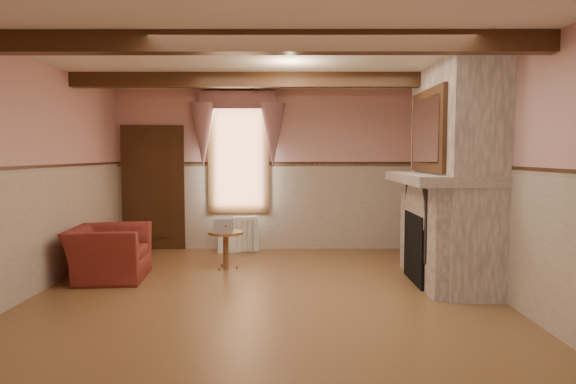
{
  "coord_description": "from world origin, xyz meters",
  "views": [
    {
      "loc": [
        0.29,
        -6.02,
        1.67
      ],
      "look_at": [
        0.27,
        0.8,
        1.17
      ],
      "focal_mm": 32.0,
      "sensor_mm": 36.0,
      "label": 1
    }
  ],
  "objects_px": {
    "radiator": "(237,234)",
    "mantel_clock": "(427,165)",
    "side_table": "(226,250)",
    "oil_lamp": "(431,162)",
    "armchair": "(109,253)",
    "bowl": "(438,170)"
  },
  "relations": [
    {
      "from": "mantel_clock",
      "to": "oil_lamp",
      "type": "height_order",
      "value": "oil_lamp"
    },
    {
      "from": "armchair",
      "to": "side_table",
      "type": "height_order",
      "value": "armchair"
    },
    {
      "from": "armchair",
      "to": "oil_lamp",
      "type": "bearing_deg",
      "value": -90.92
    },
    {
      "from": "armchair",
      "to": "mantel_clock",
      "type": "bearing_deg",
      "value": -88.68
    },
    {
      "from": "radiator",
      "to": "oil_lamp",
      "type": "bearing_deg",
      "value": -45.67
    },
    {
      "from": "side_table",
      "to": "radiator",
      "type": "xyz_separation_m",
      "value": [
        0.03,
        1.34,
        0.02
      ]
    },
    {
      "from": "mantel_clock",
      "to": "side_table",
      "type": "bearing_deg",
      "value": 177.46
    },
    {
      "from": "side_table",
      "to": "mantel_clock",
      "type": "distance_m",
      "value": 3.14
    },
    {
      "from": "radiator",
      "to": "mantel_clock",
      "type": "relative_size",
      "value": 2.92
    },
    {
      "from": "radiator",
      "to": "oil_lamp",
      "type": "xyz_separation_m",
      "value": [
        2.85,
        -1.64,
        1.26
      ]
    },
    {
      "from": "side_table",
      "to": "oil_lamp",
      "type": "xyz_separation_m",
      "value": [
        2.88,
        -0.3,
        1.29
      ]
    },
    {
      "from": "side_table",
      "to": "bowl",
      "type": "distance_m",
      "value": 3.18
    },
    {
      "from": "radiator",
      "to": "armchair",
      "type": "bearing_deg",
      "value": -143.76
    },
    {
      "from": "radiator",
      "to": "mantel_clock",
      "type": "bearing_deg",
      "value": -43.0
    },
    {
      "from": "armchair",
      "to": "side_table",
      "type": "bearing_deg",
      "value": -72.66
    },
    {
      "from": "radiator",
      "to": "oil_lamp",
      "type": "distance_m",
      "value": 3.52
    },
    {
      "from": "mantel_clock",
      "to": "oil_lamp",
      "type": "xyz_separation_m",
      "value": [
        0.0,
        -0.17,
        0.04
      ]
    },
    {
      "from": "radiator",
      "to": "bowl",
      "type": "bearing_deg",
      "value": -50.87
    },
    {
      "from": "side_table",
      "to": "radiator",
      "type": "distance_m",
      "value": 1.34
    },
    {
      "from": "side_table",
      "to": "radiator",
      "type": "bearing_deg",
      "value": 88.52
    },
    {
      "from": "radiator",
      "to": "mantel_clock",
      "type": "xyz_separation_m",
      "value": [
        2.85,
        -1.47,
        1.22
      ]
    },
    {
      "from": "armchair",
      "to": "oil_lamp",
      "type": "relative_size",
      "value": 3.88
    }
  ]
}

